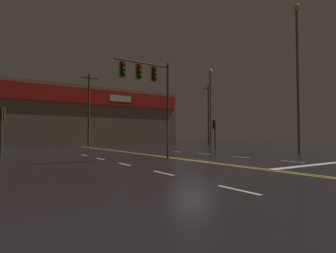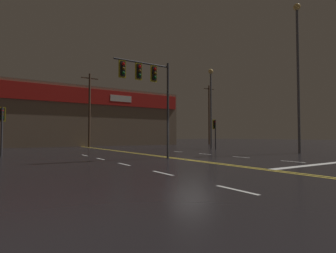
{
  "view_description": "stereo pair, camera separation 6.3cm",
  "coord_description": "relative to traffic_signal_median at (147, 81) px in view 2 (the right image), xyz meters",
  "views": [
    {
      "loc": [
        -9.19,
        -11.86,
        1.36
      ],
      "look_at": [
        0.0,
        2.45,
        2.0
      ],
      "focal_mm": 28.0,
      "sensor_mm": 36.0,
      "label": 1
    },
    {
      "loc": [
        -9.13,
        -11.89,
        1.36
      ],
      "look_at": [
        0.0,
        2.45,
        2.0
      ],
      "focal_mm": 28.0,
      "sensor_mm": 36.0,
      "label": 2
    }
  ],
  "objects": [
    {
      "name": "traffic_signal_median",
      "position": [
        0.0,
        0.0,
        0.0
      ],
      "size": [
        3.63,
        0.36,
        5.94
      ],
      "color": "#38383D",
      "rests_on": "ground"
    },
    {
      "name": "building_backdrop",
      "position": [
        1.93,
        26.65,
        -0.52
      ],
      "size": [
        30.04,
        10.23,
        8.23
      ],
      "color": "#7A6651",
      "rests_on": "ground"
    },
    {
      "name": "streetlight_near_right",
      "position": [
        12.99,
        -1.63,
        2.88
      ],
      "size": [
        0.56,
        0.56,
        12.23
      ],
      "color": "#59595E",
      "rests_on": "ground"
    },
    {
      "name": "ground_plane",
      "position": [
        1.93,
        -1.8,
        -4.65
      ],
      "size": [
        200.0,
        200.0,
        0.0
      ],
      "primitive_type": "plane",
      "color": "black"
    },
    {
      "name": "utility_pole_row",
      "position": [
        -0.17,
        20.04,
        1.06
      ],
      "size": [
        44.6,
        0.26,
        12.93
      ],
      "color": "#4C3828",
      "rests_on": "ground"
    },
    {
      "name": "road_markings",
      "position": [
        2.59,
        -2.63,
        -4.65
      ],
      "size": [
        12.16,
        60.0,
        0.01
      ],
      "color": "gold",
      "rests_on": "ground"
    },
    {
      "name": "traffic_signal_corner_northeast",
      "position": [
        11.66,
        6.81,
        -2.37
      ],
      "size": [
        0.42,
        0.36,
        3.12
      ],
      "color": "#38383D",
      "rests_on": "ground"
    },
    {
      "name": "streetlight_median_approach",
      "position": [
        13.4,
        9.32,
        1.28
      ],
      "size": [
        0.56,
        0.56,
        9.28
      ],
      "color": "#59595E",
      "rests_on": "ground"
    },
    {
      "name": "traffic_signal_corner_northwest",
      "position": [
        -7.2,
        7.36,
        -2.19
      ],
      "size": [
        0.42,
        0.36,
        3.36
      ],
      "color": "#38383D",
      "rests_on": "ground"
    }
  ]
}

